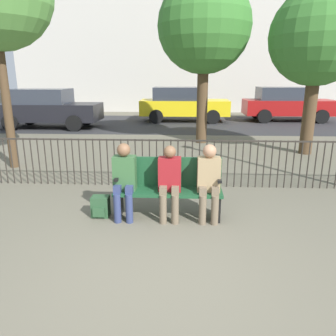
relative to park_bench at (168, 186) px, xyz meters
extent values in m
plane|color=#605B4C|center=(0.00, -1.69, -0.49)|extent=(80.00, 80.00, 0.00)
cube|color=#194728|center=(0.00, -0.08, -0.07)|extent=(1.65, 0.45, 0.05)
cube|color=#194728|center=(0.00, 0.12, 0.19)|extent=(1.65, 0.05, 0.47)
cube|color=black|center=(-0.76, -0.08, -0.29)|extent=(0.06, 0.38, 0.40)
cube|color=black|center=(0.76, -0.08, -0.29)|extent=(0.06, 0.38, 0.40)
cube|color=black|center=(-0.76, -0.08, 0.16)|extent=(0.06, 0.38, 0.04)
cube|color=black|center=(0.76, -0.08, 0.16)|extent=(0.06, 0.38, 0.04)
cylinder|color=navy|center=(-0.75, -0.30, -0.27)|extent=(0.11, 0.11, 0.45)
cylinder|color=navy|center=(-0.57, -0.30, -0.27)|extent=(0.11, 0.11, 0.45)
cube|color=navy|center=(-0.75, -0.20, 0.01)|extent=(0.11, 0.20, 0.12)
cube|color=navy|center=(-0.57, -0.20, 0.01)|extent=(0.11, 0.20, 0.12)
cube|color=#335B33|center=(-0.66, -0.08, 0.22)|extent=(0.34, 0.22, 0.53)
sphere|color=brown|center=(-0.66, -0.10, 0.58)|extent=(0.20, 0.20, 0.20)
cylinder|color=brown|center=(-0.06, -0.30, -0.27)|extent=(0.11, 0.11, 0.45)
cylinder|color=brown|center=(0.12, -0.30, -0.27)|extent=(0.11, 0.11, 0.45)
cube|color=brown|center=(-0.06, -0.20, 0.01)|extent=(0.11, 0.20, 0.12)
cube|color=brown|center=(0.12, -0.20, 0.01)|extent=(0.11, 0.20, 0.12)
cube|color=maroon|center=(0.03, -0.08, 0.21)|extent=(0.34, 0.22, 0.51)
sphere|color=brown|center=(0.03, -0.10, 0.56)|extent=(0.19, 0.19, 0.19)
cylinder|color=brown|center=(0.52, -0.30, -0.27)|extent=(0.11, 0.11, 0.45)
cylinder|color=brown|center=(0.70, -0.30, -0.27)|extent=(0.11, 0.11, 0.45)
cube|color=brown|center=(0.52, -0.20, 0.01)|extent=(0.11, 0.20, 0.12)
cube|color=brown|center=(0.70, -0.20, 0.01)|extent=(0.11, 0.20, 0.12)
cube|color=#997F59|center=(0.61, -0.08, 0.22)|extent=(0.34, 0.22, 0.52)
sphere|color=#A37556|center=(0.61, -0.10, 0.58)|extent=(0.20, 0.20, 0.20)
cube|color=#284C2D|center=(-1.06, -0.09, -0.33)|extent=(0.27, 0.21, 0.33)
cube|color=#284C2D|center=(-1.06, -0.22, -0.38)|extent=(0.19, 0.04, 0.15)
cylinder|color=#2D2823|center=(-3.38, 1.44, -0.02)|extent=(0.02, 0.02, 0.95)
cylinder|color=#2D2823|center=(-3.24, 1.44, -0.02)|extent=(0.02, 0.02, 0.95)
cylinder|color=#2D2823|center=(-3.10, 1.44, -0.02)|extent=(0.02, 0.02, 0.95)
cylinder|color=#2D2823|center=(-2.96, 1.44, -0.02)|extent=(0.02, 0.02, 0.95)
cylinder|color=#2D2823|center=(-2.82, 1.44, -0.02)|extent=(0.02, 0.02, 0.95)
cylinder|color=#2D2823|center=(-2.68, 1.44, -0.02)|extent=(0.02, 0.02, 0.95)
cylinder|color=#2D2823|center=(-2.54, 1.44, -0.02)|extent=(0.02, 0.02, 0.95)
cylinder|color=#2D2823|center=(-2.40, 1.44, -0.02)|extent=(0.02, 0.02, 0.95)
cylinder|color=#2D2823|center=(-2.26, 1.44, -0.02)|extent=(0.02, 0.02, 0.95)
cylinder|color=#2D2823|center=(-2.12, 1.44, -0.02)|extent=(0.02, 0.02, 0.95)
cylinder|color=#2D2823|center=(-1.98, 1.44, -0.02)|extent=(0.02, 0.02, 0.95)
cylinder|color=#2D2823|center=(-1.84, 1.44, -0.02)|extent=(0.02, 0.02, 0.95)
cylinder|color=#2D2823|center=(-1.70, 1.44, -0.02)|extent=(0.02, 0.02, 0.95)
cylinder|color=#2D2823|center=(-1.56, 1.44, -0.02)|extent=(0.02, 0.02, 0.95)
cylinder|color=#2D2823|center=(-1.42, 1.44, -0.02)|extent=(0.02, 0.02, 0.95)
cylinder|color=#2D2823|center=(-1.28, 1.44, -0.02)|extent=(0.02, 0.02, 0.95)
cylinder|color=#2D2823|center=(-1.14, 1.44, -0.02)|extent=(0.02, 0.02, 0.95)
cylinder|color=#2D2823|center=(-1.00, 1.44, -0.02)|extent=(0.02, 0.02, 0.95)
cylinder|color=#2D2823|center=(-0.86, 1.44, -0.02)|extent=(0.02, 0.02, 0.95)
cylinder|color=#2D2823|center=(-0.72, 1.44, -0.02)|extent=(0.02, 0.02, 0.95)
cylinder|color=#2D2823|center=(-0.58, 1.44, -0.02)|extent=(0.02, 0.02, 0.95)
cylinder|color=#2D2823|center=(-0.44, 1.44, -0.02)|extent=(0.02, 0.02, 0.95)
cylinder|color=#2D2823|center=(-0.30, 1.44, -0.02)|extent=(0.02, 0.02, 0.95)
cylinder|color=#2D2823|center=(-0.16, 1.44, -0.02)|extent=(0.02, 0.02, 0.95)
cylinder|color=#2D2823|center=(-0.02, 1.44, -0.02)|extent=(0.02, 0.02, 0.95)
cylinder|color=#2D2823|center=(0.12, 1.44, -0.02)|extent=(0.02, 0.02, 0.95)
cylinder|color=#2D2823|center=(0.26, 1.44, -0.02)|extent=(0.02, 0.02, 0.95)
cylinder|color=#2D2823|center=(0.40, 1.44, -0.02)|extent=(0.02, 0.02, 0.95)
cylinder|color=#2D2823|center=(0.54, 1.44, -0.02)|extent=(0.02, 0.02, 0.95)
cylinder|color=#2D2823|center=(0.68, 1.44, -0.02)|extent=(0.02, 0.02, 0.95)
cylinder|color=#2D2823|center=(0.82, 1.44, -0.02)|extent=(0.02, 0.02, 0.95)
cylinder|color=#2D2823|center=(0.96, 1.44, -0.02)|extent=(0.02, 0.02, 0.95)
cylinder|color=#2D2823|center=(1.10, 1.44, -0.02)|extent=(0.02, 0.02, 0.95)
cylinder|color=#2D2823|center=(1.24, 1.44, -0.02)|extent=(0.02, 0.02, 0.95)
cylinder|color=#2D2823|center=(1.38, 1.44, -0.02)|extent=(0.02, 0.02, 0.95)
cylinder|color=#2D2823|center=(1.52, 1.44, -0.02)|extent=(0.02, 0.02, 0.95)
cylinder|color=#2D2823|center=(1.66, 1.44, -0.02)|extent=(0.02, 0.02, 0.95)
cylinder|color=#2D2823|center=(1.80, 1.44, -0.02)|extent=(0.02, 0.02, 0.95)
cylinder|color=#2D2823|center=(1.94, 1.44, -0.02)|extent=(0.02, 0.02, 0.95)
cylinder|color=#2D2823|center=(2.08, 1.44, -0.02)|extent=(0.02, 0.02, 0.95)
cylinder|color=#2D2823|center=(2.22, 1.44, -0.02)|extent=(0.02, 0.02, 0.95)
cylinder|color=#2D2823|center=(2.36, 1.44, -0.02)|extent=(0.02, 0.02, 0.95)
cylinder|color=#2D2823|center=(2.50, 1.44, -0.02)|extent=(0.02, 0.02, 0.95)
cylinder|color=#2D2823|center=(2.64, 1.44, -0.02)|extent=(0.02, 0.02, 0.95)
cylinder|color=#2D2823|center=(2.78, 1.44, -0.02)|extent=(0.02, 0.02, 0.95)
cylinder|color=#2D2823|center=(2.92, 1.44, -0.02)|extent=(0.02, 0.02, 0.95)
cylinder|color=#2D2823|center=(3.06, 1.44, -0.02)|extent=(0.02, 0.02, 0.95)
cube|color=#2D2823|center=(0.00, 1.44, 0.44)|extent=(9.00, 0.03, 0.03)
cylinder|color=#4C3823|center=(-3.88, 2.67, 1.12)|extent=(0.20, 0.20, 3.22)
cylinder|color=#4C3823|center=(3.69, 4.50, 0.72)|extent=(0.35, 0.35, 2.42)
sphere|color=#38752D|center=(3.69, 4.50, 2.63)|extent=(2.52, 2.52, 2.52)
cylinder|color=#4C3823|center=(0.80, 5.97, 0.92)|extent=(0.35, 0.35, 2.81)
sphere|color=#38752D|center=(0.80, 5.97, 3.11)|extent=(2.87, 2.87, 2.87)
cube|color=#2B2B2D|center=(0.00, 10.31, -0.49)|extent=(24.00, 6.00, 0.01)
cube|color=yellow|center=(0.23, 11.18, 0.18)|extent=(4.20, 1.70, 0.70)
cube|color=#2D333D|center=(-0.08, 11.18, 0.83)|extent=(2.31, 1.56, 0.60)
cylinder|color=black|center=(1.54, 10.31, -0.17)|extent=(0.64, 0.20, 0.64)
cylinder|color=black|center=(1.54, 12.05, -0.17)|extent=(0.64, 0.20, 0.64)
cylinder|color=black|center=(-1.07, 10.31, -0.17)|extent=(0.64, 0.20, 0.64)
cylinder|color=black|center=(-1.07, 12.05, -0.17)|extent=(0.64, 0.20, 0.64)
cube|color=maroon|center=(5.25, 11.55, 0.18)|extent=(4.20, 1.70, 0.70)
cube|color=#2D333D|center=(4.94, 11.55, 0.83)|extent=(2.31, 1.56, 0.60)
cylinder|color=black|center=(6.56, 10.68, -0.17)|extent=(0.64, 0.20, 0.64)
cylinder|color=black|center=(6.56, 12.42, -0.17)|extent=(0.64, 0.20, 0.64)
cylinder|color=black|center=(3.95, 10.68, -0.17)|extent=(0.64, 0.20, 0.64)
cylinder|color=black|center=(3.95, 12.42, -0.17)|extent=(0.64, 0.20, 0.64)
cube|color=black|center=(-5.44, 8.83, 0.18)|extent=(4.20, 1.70, 0.70)
cube|color=#2D333D|center=(-5.76, 8.83, 0.83)|extent=(2.31, 1.56, 0.60)
cylinder|color=black|center=(-4.14, 7.96, -0.17)|extent=(0.64, 0.20, 0.64)
cylinder|color=black|center=(-4.14, 9.70, -0.17)|extent=(0.64, 0.20, 0.64)
cylinder|color=black|center=(-6.74, 7.96, -0.17)|extent=(0.64, 0.20, 0.64)
cylinder|color=black|center=(-6.74, 9.70, -0.17)|extent=(0.64, 0.20, 0.64)
camera|label=1|loc=(0.24, -4.80, 1.64)|focal=35.00mm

